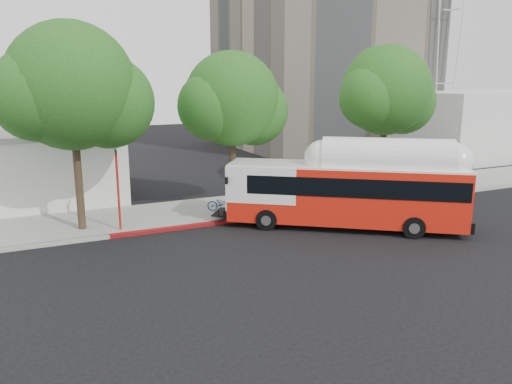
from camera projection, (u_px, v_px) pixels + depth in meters
ground at (303, 239)px, 22.76m from camera, size 120.00×120.00×0.00m
sidewalk at (246, 206)px, 28.50m from camera, size 60.00×5.00×0.15m
curb_strip at (266, 217)px, 26.20m from camera, size 60.00×0.30×0.15m
red_curb_segment at (212, 223)px, 24.97m from camera, size 10.00×0.32×0.16m
street_tree_left at (82, 91)px, 22.73m from camera, size 6.67×5.80×9.74m
street_tree_mid at (238, 103)px, 26.57m from camera, size 5.75×5.00×8.62m
street_tree_right at (391, 94)px, 30.42m from camera, size 6.21×5.40×9.18m
horizon_block at (488, 122)px, 48.53m from camera, size 20.00×12.00×6.00m
transit_bus at (347, 194)px, 24.19m from camera, size 11.07×8.76×3.59m
signal_pole at (118, 191)px, 23.35m from camera, size 0.11×0.38×3.99m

